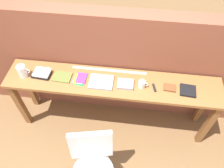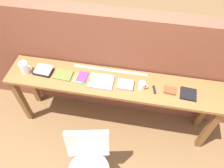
{
  "view_description": "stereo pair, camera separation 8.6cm",
  "coord_description": "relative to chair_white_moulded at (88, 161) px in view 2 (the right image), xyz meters",
  "views": [
    {
      "loc": [
        0.19,
        -1.28,
        2.8
      ],
      "look_at": [
        0.0,
        0.25,
        0.9
      ],
      "focal_mm": 35.0,
      "sensor_mm": 36.0,
      "label": 1
    },
    {
      "loc": [
        0.27,
        -1.27,
        2.8
      ],
      "look_at": [
        0.0,
        0.25,
        0.9
      ],
      "focal_mm": 35.0,
      "sensor_mm": 36.0,
      "label": 2
    }
  ],
  "objects": [
    {
      "name": "chair_white_moulded",
      "position": [
        0.0,
        0.0,
        0.0
      ],
      "size": [
        0.52,
        0.53,
        0.89
      ],
      "color": "silver",
      "rests_on": "ground"
    },
    {
      "name": "brick_wall_back",
      "position": [
        0.11,
        1.16,
        0.26
      ],
      "size": [
        6.0,
        0.2,
        1.56
      ],
      "primitive_type": "cube",
      "color": "brown",
      "rests_on": "ground"
    },
    {
      "name": "book_repair_rightmost",
      "position": [
        0.95,
        0.78,
        0.37
      ],
      "size": [
        0.18,
        0.17,
        0.03
      ],
      "primitive_type": "cube",
      "rotation": [
        0.0,
        0.0,
        -0.08
      ],
      "color": "black",
      "rests_on": "sideboard"
    },
    {
      "name": "sideboard",
      "position": [
        0.11,
        0.82,
        0.21
      ],
      "size": [
        2.5,
        0.44,
        0.88
      ],
      "color": "#996033",
      "rests_on": "ground"
    },
    {
      "name": "magazine_cycling",
      "position": [
        -0.48,
        0.81,
        0.36
      ],
      "size": [
        0.22,
        0.17,
        0.02
      ],
      "primitive_type": "cube",
      "rotation": [
        0.0,
        0.0,
        -0.05
      ],
      "color": "olive",
      "rests_on": "sideboard"
    },
    {
      "name": "mug",
      "position": [
        0.44,
        0.79,
        0.4
      ],
      "size": [
        0.11,
        0.08,
        0.09
      ],
      "color": "white",
      "rests_on": "sideboard"
    },
    {
      "name": "ground_plane",
      "position": [
        0.11,
        0.52,
        -0.53
      ],
      "size": [
        40.0,
        40.0,
        0.0
      ],
      "primitive_type": "plane",
      "color": "brown"
    },
    {
      "name": "pamphlet_pile_colourful",
      "position": [
        -0.27,
        0.81,
        0.36
      ],
      "size": [
        0.16,
        0.19,
        0.01
      ],
      "color": "orange",
      "rests_on": "sideboard"
    },
    {
      "name": "book_open_centre",
      "position": [
        -0.02,
        0.79,
        0.36
      ],
      "size": [
        0.27,
        0.22,
        0.02
      ],
      "primitive_type": "cube",
      "rotation": [
        0.0,
        0.0,
        -0.0
      ],
      "color": "#9E9EA3",
      "rests_on": "sideboard"
    },
    {
      "name": "leather_journal_brown",
      "position": [
        0.75,
        0.8,
        0.37
      ],
      "size": [
        0.14,
        0.11,
        0.02
      ],
      "primitive_type": "cube",
      "rotation": [
        0.0,
        0.0,
        -0.09
      ],
      "color": "brown",
      "rests_on": "sideboard"
    },
    {
      "name": "pitcher_white",
      "position": [
        -0.93,
        0.79,
        0.43
      ],
      "size": [
        0.14,
        0.1,
        0.18
      ],
      "color": "white",
      "rests_on": "sideboard"
    },
    {
      "name": "book_grey_hardcover",
      "position": [
        0.26,
        0.79,
        0.37
      ],
      "size": [
        0.18,
        0.15,
        0.03
      ],
      "primitive_type": "cube",
      "rotation": [
        0.0,
        0.0,
        0.01
      ],
      "color": "#9E9EA3",
      "rests_on": "sideboard"
    },
    {
      "name": "multitool_folded",
      "position": [
        0.58,
        0.78,
        0.36
      ],
      "size": [
        0.05,
        0.11,
        0.02
      ],
      "primitive_type": "cube",
      "rotation": [
        0.0,
        0.0,
        0.25
      ],
      "color": "black",
      "rests_on": "sideboard"
    },
    {
      "name": "ruler_metal_back_edge",
      "position": [
        0.05,
        0.99,
        0.35
      ],
      "size": [
        0.89,
        0.03,
        0.0
      ],
      "primitive_type": "cube",
      "color": "silver",
      "rests_on": "sideboard"
    },
    {
      "name": "book_stack_leftmost",
      "position": [
        -0.72,
        0.82,
        0.38
      ],
      "size": [
        0.22,
        0.16,
        0.06
      ],
      "color": "black",
      "rests_on": "sideboard"
    }
  ]
}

